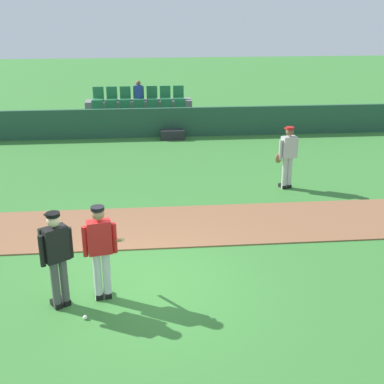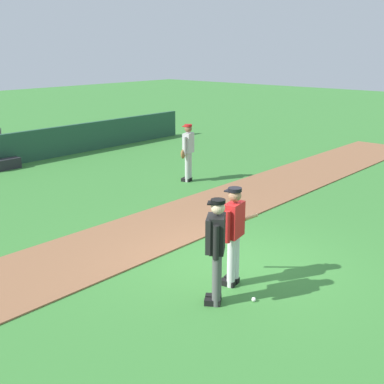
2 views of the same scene
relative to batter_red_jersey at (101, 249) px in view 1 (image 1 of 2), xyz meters
The scene contains 9 objects.
ground_plane 1.21m from the batter_red_jersey, 34.64° to the left, with size 80.00×80.00×0.00m, color #387A33.
infield_dirt_path 3.16m from the batter_red_jersey, 78.49° to the left, with size 28.00×2.31×0.03m, color brown.
dugout_fence 11.39m from the batter_red_jersey, 86.97° to the left, with size 20.00×0.16×1.12m, color #234C38.
stadium_bleachers 12.84m from the batter_red_jersey, 87.31° to the left, with size 4.45×2.10×1.90m.
batter_red_jersey is the anchor object (origin of this frame).
umpire_home_plate 0.74m from the batter_red_jersey, 165.40° to the right, with size 0.53×0.47×1.76m.
runner_grey_jersey 7.05m from the batter_red_jersey, 48.06° to the left, with size 0.67×0.38×1.76m.
baseball 1.16m from the batter_red_jersey, 112.89° to the right, with size 0.07×0.07×0.07m, color white.
equipment_bag 11.10m from the batter_red_jersey, 80.39° to the left, with size 0.90×0.36×0.36m, color #232328.
Camera 1 is at (0.23, -8.37, 4.98)m, focal length 47.72 mm.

